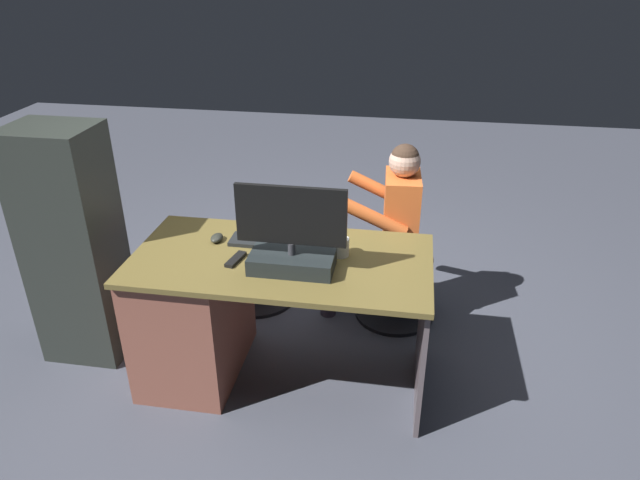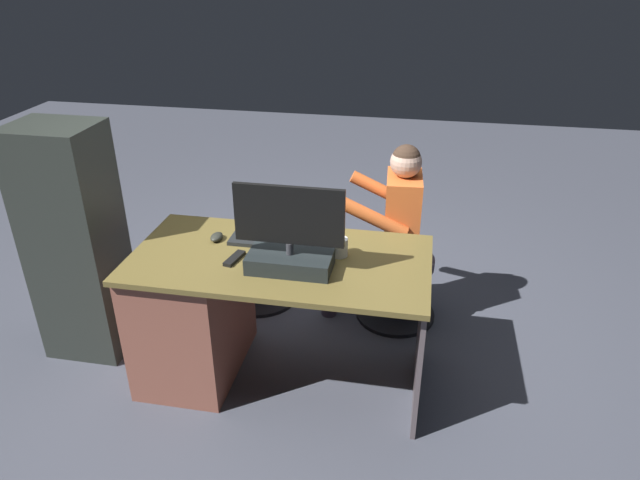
% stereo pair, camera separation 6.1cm
% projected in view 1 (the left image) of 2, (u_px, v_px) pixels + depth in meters
% --- Properties ---
extents(ground_plane, '(10.00, 10.00, 0.00)m').
position_uv_depth(ground_plane, '(298.00, 335.00, 3.51)').
color(ground_plane, '#424551').
extents(desk, '(1.49, 0.75, 0.75)m').
position_uv_depth(desk, '(212.00, 308.00, 3.05)').
color(desk, brown).
rests_on(desk, ground_plane).
extents(monitor, '(0.52, 0.21, 0.42)m').
position_uv_depth(monitor, '(292.00, 245.00, 2.68)').
color(monitor, '#202628').
rests_on(monitor, desk).
extents(keyboard, '(0.42, 0.14, 0.02)m').
position_uv_depth(keyboard, '(271.00, 242.00, 2.96)').
color(keyboard, black).
rests_on(keyboard, desk).
extents(computer_mouse, '(0.06, 0.10, 0.04)m').
position_uv_depth(computer_mouse, '(217.00, 238.00, 2.98)').
color(computer_mouse, '#2B2D26').
rests_on(computer_mouse, desk).
extents(cup, '(0.08, 0.08, 0.09)m').
position_uv_depth(cup, '(341.00, 247.00, 2.83)').
color(cup, white).
rests_on(cup, desk).
extents(tv_remote, '(0.07, 0.16, 0.02)m').
position_uv_depth(tv_remote, '(236.00, 259.00, 2.80)').
color(tv_remote, black).
rests_on(tv_remote, desk).
extents(office_chair_teddy, '(0.53, 0.53, 0.43)m').
position_uv_depth(office_chair_teddy, '(256.00, 266.00, 3.78)').
color(office_chair_teddy, black).
rests_on(office_chair_teddy, ground_plane).
extents(teddy_bear, '(0.23, 0.23, 0.34)m').
position_uv_depth(teddy_bear, '(253.00, 219.00, 3.63)').
color(teddy_bear, '#DCAC88').
rests_on(teddy_bear, office_chair_teddy).
extents(visitor_chair, '(0.50, 0.50, 0.43)m').
position_uv_depth(visitor_chair, '(396.00, 280.00, 3.59)').
color(visitor_chair, black).
rests_on(visitor_chair, ground_plane).
extents(person, '(0.58, 0.50, 1.14)m').
position_uv_depth(person, '(385.00, 221.00, 3.42)').
color(person, '#D86029').
rests_on(person, ground_plane).
extents(equipment_rack, '(0.44, 0.36, 1.34)m').
position_uv_depth(equipment_rack, '(74.00, 247.00, 3.10)').
color(equipment_rack, '#292E29').
rests_on(equipment_rack, ground_plane).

